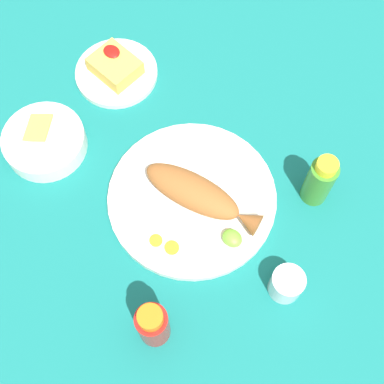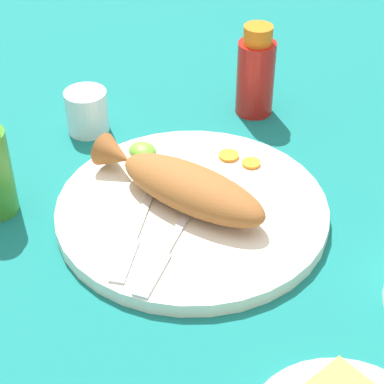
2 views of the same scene
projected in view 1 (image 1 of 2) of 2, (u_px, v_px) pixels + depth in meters
ground_plane at (192, 200)px, 1.07m from camera, size 4.00×4.00×0.00m
main_plate at (192, 198)px, 1.06m from camera, size 0.33×0.33×0.02m
fried_fish at (198, 194)px, 1.03m from camera, size 0.25×0.12×0.05m
fork_near at (202, 158)px, 1.09m from camera, size 0.10×0.17×0.00m
fork_far at (222, 167)px, 1.08m from camera, size 0.13×0.15×0.00m
carrot_slice_near at (156, 240)px, 1.01m from camera, size 0.02×0.02×0.00m
carrot_slice_mid at (172, 248)px, 1.01m from camera, size 0.03×0.03×0.00m
lime_wedge_main at (232, 238)px, 1.01m from camera, size 0.04×0.03×0.02m
hot_sauce_bottle_red at (153, 325)px, 0.90m from camera, size 0.06×0.06×0.14m
hot_sauce_bottle_green at (320, 181)px, 1.02m from camera, size 0.05×0.05×0.13m
salt_cup at (286, 285)px, 0.97m from camera, size 0.06×0.06×0.06m
side_plate_fries at (117, 73)px, 1.19m from camera, size 0.18×0.18×0.01m
fries_pile at (115, 66)px, 1.17m from camera, size 0.10×0.08×0.04m
guacamole_bowl at (44, 141)px, 1.10m from camera, size 0.17×0.17×0.06m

